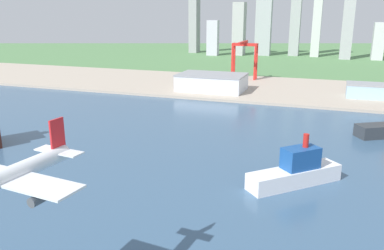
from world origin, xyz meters
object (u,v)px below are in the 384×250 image
port_crane_red (244,52)px  warehouse_annex (365,90)px  ferry_boat (296,171)px  warehouse_main (212,82)px  airplane_landing (1,179)px

port_crane_red → warehouse_annex: 139.76m
ferry_boat → warehouse_main: ferry_boat is taller
ferry_boat → warehouse_main: 214.59m
airplane_landing → warehouse_annex: airplane_landing is taller
ferry_boat → warehouse_main: bearing=116.9°
port_crane_red → airplane_landing: bearing=-85.4°
ferry_boat → port_crane_red: 280.97m
port_crane_red → warehouse_main: (-14.52, -75.93, -22.71)m
airplane_landing → warehouse_annex: (91.52, 316.11, -32.36)m
ferry_boat → warehouse_annex: size_ratio=1.27×
port_crane_red → warehouse_main: port_crane_red is taller
port_crane_red → warehouse_main: 80.57m
warehouse_main → warehouse_annex: size_ratio=2.03×
airplane_landing → warehouse_annex: size_ratio=1.31×
ferry_boat → warehouse_annex: 208.03m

